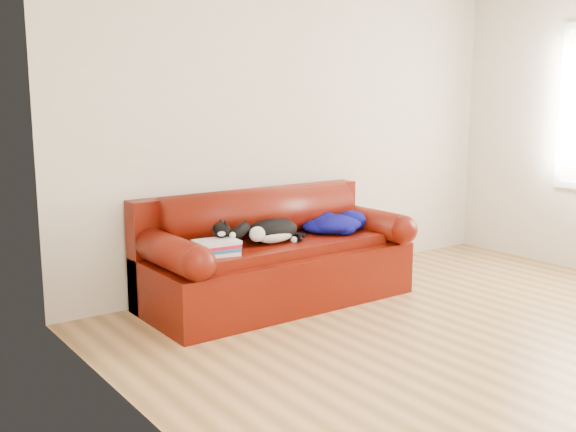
% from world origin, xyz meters
% --- Properties ---
extents(ground, '(4.50, 4.50, 0.00)m').
position_xyz_m(ground, '(0.00, 0.00, 0.00)').
color(ground, brown).
rests_on(ground, ground).
extents(room_shell, '(4.52, 4.02, 2.61)m').
position_xyz_m(room_shell, '(0.12, 0.02, 1.67)').
color(room_shell, beige).
rests_on(room_shell, ground).
extents(sofa_base, '(2.10, 0.90, 0.50)m').
position_xyz_m(sofa_base, '(-0.60, 1.49, 0.24)').
color(sofa_base, '#3C1002').
rests_on(sofa_base, ground).
extents(sofa_back, '(2.10, 1.01, 0.88)m').
position_xyz_m(sofa_back, '(-0.60, 1.74, 0.54)').
color(sofa_back, '#3C1002').
rests_on(sofa_back, ground).
extents(book_stack, '(0.37, 0.32, 0.10)m').
position_xyz_m(book_stack, '(-1.23, 1.36, 0.55)').
color(book_stack, silver).
rests_on(book_stack, sofa_base).
extents(cat, '(0.66, 0.31, 0.23)m').
position_xyz_m(cat, '(-0.70, 1.42, 0.59)').
color(cat, black).
rests_on(cat, sofa_base).
extents(blanket, '(0.64, 0.52, 0.17)m').
position_xyz_m(blanket, '(-0.03, 1.47, 0.57)').
color(blanket, '#020941').
rests_on(blanket, sofa_base).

